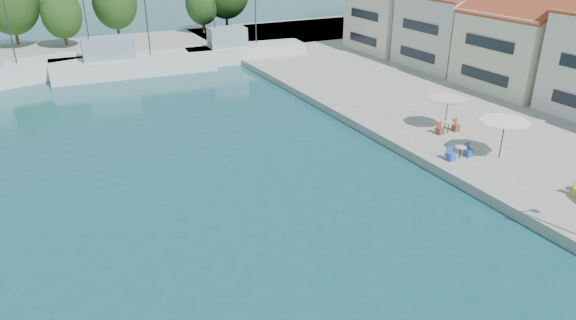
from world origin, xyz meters
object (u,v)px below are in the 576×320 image
trawler_04 (242,52)px  umbrella_cream (448,102)px  trawler_03 (131,64)px  umbrella_white (505,125)px

trawler_04 → umbrella_cream: size_ratio=5.18×
trawler_03 → umbrella_cream: trawler_03 is taller
trawler_04 → umbrella_white: size_ratio=4.43×
trawler_03 → umbrella_white: trawler_03 is taller
trawler_03 → umbrella_white: (15.61, -32.87, 1.64)m
umbrella_white → umbrella_cream: 5.34m
trawler_03 → umbrella_white: bearing=-61.6°
trawler_04 → umbrella_white: (3.48, -33.15, 1.64)m
trawler_03 → umbrella_cream: size_ratio=6.27×
trawler_04 → trawler_03: bearing=-173.0°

